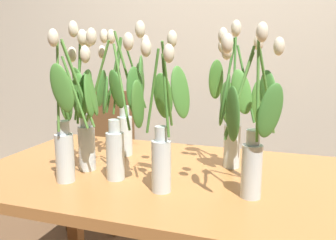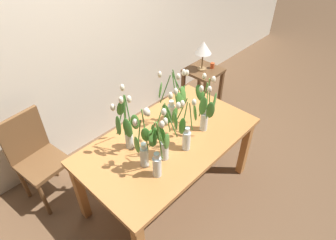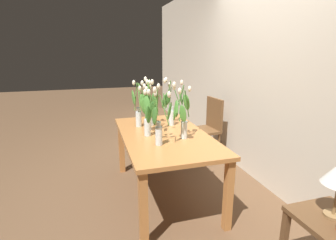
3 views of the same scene
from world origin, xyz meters
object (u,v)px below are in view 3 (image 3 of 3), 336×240
at_px(tulip_vase_2, 158,122).
at_px(dining_chair, 208,125).
at_px(tulip_vase_3, 148,116).
at_px(side_table, 330,233).
at_px(dining_table, 164,142).
at_px(tulip_vase_5, 140,107).
at_px(tulip_vase_1, 149,111).
at_px(tulip_vase_0, 170,106).
at_px(tulip_vase_6, 182,117).
at_px(tulip_vase_4, 148,111).

bearing_deg(tulip_vase_2, dining_chair, 136.73).
height_order(tulip_vase_3, side_table, tulip_vase_3).
distance_m(dining_table, tulip_vase_5, 0.50).
distance_m(dining_chair, side_table, 2.33).
xyz_separation_m(dining_table, tulip_vase_1, (-0.36, -0.08, 0.27)).
relative_size(tulip_vase_0, side_table, 1.04).
height_order(dining_table, dining_chair, dining_chair).
distance_m(dining_table, tulip_vase_1, 0.46).
height_order(tulip_vase_0, tulip_vase_5, tulip_vase_0).
bearing_deg(dining_table, tulip_vase_5, -149.17).
distance_m(tulip_vase_6, side_table, 1.51).
xyz_separation_m(tulip_vase_6, dining_chair, (-1.04, 0.79, -0.45)).
relative_size(tulip_vase_5, dining_chair, 0.60).
relative_size(tulip_vase_5, tulip_vase_6, 0.95).
bearing_deg(tulip_vase_1, tulip_vase_2, -5.91).
bearing_deg(tulip_vase_0, tulip_vase_6, -4.15).
height_order(tulip_vase_0, tulip_vase_2, tulip_vase_0).
xyz_separation_m(tulip_vase_1, dining_chair, (-0.48, 1.00, -0.39)).
bearing_deg(side_table, tulip_vase_1, -156.08).
bearing_deg(dining_table, dining_chair, 132.22).
bearing_deg(tulip_vase_3, dining_table, 92.15).
distance_m(tulip_vase_0, tulip_vase_1, 0.26).
bearing_deg(tulip_vase_4, tulip_vase_3, -13.44).
relative_size(dining_table, dining_chair, 1.72).
bearing_deg(tulip_vase_0, tulip_vase_2, -27.20).
xyz_separation_m(tulip_vase_3, tulip_vase_4, (-0.19, 0.05, 0.01)).
height_order(tulip_vase_6, side_table, tulip_vase_6).
relative_size(tulip_vase_1, tulip_vase_6, 1.00).
bearing_deg(tulip_vase_1, side_table, 23.92).
height_order(tulip_vase_0, tulip_vase_1, tulip_vase_1).
bearing_deg(tulip_vase_2, dining_table, 153.64).
bearing_deg(tulip_vase_2, tulip_vase_0, 152.80).
xyz_separation_m(tulip_vase_4, tulip_vase_5, (-0.14, -0.07, 0.01)).
distance_m(tulip_vase_2, tulip_vase_6, 0.30).
xyz_separation_m(tulip_vase_4, dining_chair, (-0.65, 1.05, -0.44)).
height_order(tulip_vase_6, dining_chair, tulip_vase_6).
relative_size(dining_table, tulip_vase_4, 2.75).
bearing_deg(dining_chair, tulip_vase_5, -65.48).
distance_m(tulip_vase_1, tulip_vase_4, 0.19).
xyz_separation_m(tulip_vase_1, tulip_vase_4, (0.18, -0.05, 0.04)).
bearing_deg(tulip_vase_0, tulip_vase_1, -101.15).
xyz_separation_m(tulip_vase_1, tulip_vase_6, (0.57, 0.21, 0.05)).
bearing_deg(dining_table, tulip_vase_4, -144.83).
height_order(tulip_vase_1, side_table, tulip_vase_1).
relative_size(dining_table, tulip_vase_1, 2.73).
xyz_separation_m(dining_table, side_table, (1.48, 0.74, -0.22)).
xyz_separation_m(dining_chair, side_table, (2.32, -0.19, -0.09)).
height_order(tulip_vase_2, tulip_vase_6, tulip_vase_6).
distance_m(tulip_vase_0, tulip_vase_2, 0.69).
height_order(dining_table, tulip_vase_5, tulip_vase_5).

